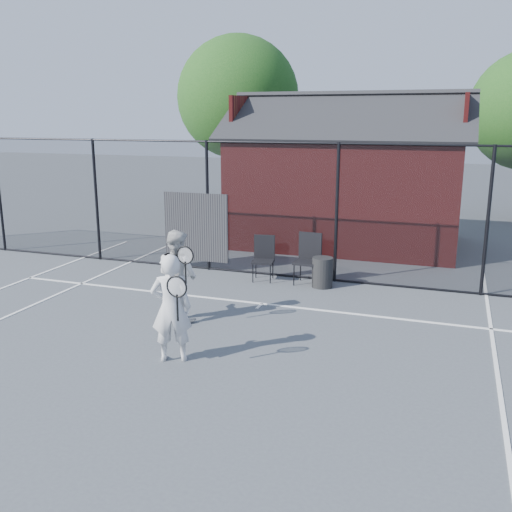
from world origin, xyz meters
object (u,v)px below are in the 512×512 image
(chair_left, at_px, (307,260))
(waste_bin, at_px, (322,272))
(player_front, at_px, (171,308))
(clubhouse, at_px, (348,187))
(chair_right, at_px, (263,259))
(player_back, at_px, (177,275))

(chair_left, xyz_separation_m, waste_bin, (0.37, -0.11, -0.21))
(waste_bin, bearing_deg, player_front, -105.92)
(clubhouse, relative_size, chair_left, 6.10)
(chair_right, distance_m, waste_bin, 1.35)
(player_back, bearing_deg, clubhouse, 77.34)
(player_front, bearing_deg, player_back, 114.06)
(player_front, bearing_deg, clubhouse, 84.15)
(clubhouse, height_order, player_back, clubhouse)
(player_front, relative_size, chair_left, 1.52)
(player_back, xyz_separation_m, chair_right, (0.63, 2.82, -0.33))
(player_front, relative_size, player_back, 1.00)
(chair_left, bearing_deg, waste_bin, -12.16)
(player_back, relative_size, waste_bin, 2.53)
(chair_right, bearing_deg, chair_left, -6.14)
(waste_bin, bearing_deg, chair_right, 177.68)
(clubhouse, relative_size, waste_bin, 10.17)
(player_front, xyz_separation_m, player_back, (-0.72, 1.62, -0.00))
(chair_right, bearing_deg, clubhouse, 68.04)
(clubhouse, distance_m, chair_left, 4.53)
(chair_right, bearing_deg, player_back, -111.98)
(player_front, xyz_separation_m, chair_left, (0.88, 4.50, -0.28))
(chair_left, relative_size, waste_bin, 1.67)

